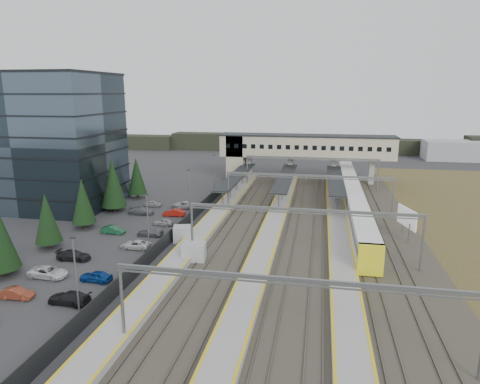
% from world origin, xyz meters
% --- Properties ---
extents(ground, '(220.00, 220.00, 0.00)m').
position_xyz_m(ground, '(0.00, 0.00, 0.00)').
color(ground, '#2B2B2D').
rests_on(ground, ground).
extents(office_building, '(24.30, 18.30, 24.30)m').
position_xyz_m(office_building, '(-36.00, 12.00, 12.19)').
color(office_building, '#394654').
rests_on(office_building, ground).
extents(conifer_row, '(4.42, 49.82, 9.50)m').
position_xyz_m(conifer_row, '(-22.00, -3.86, 4.84)').
color(conifer_row, black).
rests_on(conifer_row, ground).
extents(car_park, '(10.72, 44.57, 1.30)m').
position_xyz_m(car_park, '(-13.41, -5.66, 0.62)').
color(car_park, '#B4B5B8').
rests_on(car_park, ground).
extents(lampposts, '(0.50, 53.25, 8.07)m').
position_xyz_m(lampposts, '(-8.00, 1.25, 4.34)').
color(lampposts, slate).
rests_on(lampposts, ground).
extents(fence, '(0.08, 90.00, 2.00)m').
position_xyz_m(fence, '(-6.50, 5.00, 1.00)').
color(fence, '#26282B').
rests_on(fence, ground).
extents(relay_cabin_near, '(3.10, 2.43, 2.38)m').
position_xyz_m(relay_cabin_near, '(-1.31, -9.66, 1.19)').
color(relay_cabin_near, '#9B9FA1').
rests_on(relay_cabin_near, ground).
extents(relay_cabin_far, '(2.86, 2.56, 2.24)m').
position_xyz_m(relay_cabin_far, '(-5.13, -2.75, 1.12)').
color(relay_cabin_far, '#9B9FA1').
rests_on(relay_cabin_far, ground).
extents(rail_corridor, '(34.00, 90.00, 0.92)m').
position_xyz_m(rail_corridor, '(9.34, 5.00, 0.29)').
color(rail_corridor, '#332E27').
rests_on(rail_corridor, ground).
extents(canopies, '(23.10, 30.00, 3.28)m').
position_xyz_m(canopies, '(7.00, 27.00, 3.92)').
color(canopies, black).
rests_on(canopies, ground).
extents(footbridge, '(40.40, 6.40, 11.20)m').
position_xyz_m(footbridge, '(7.70, 42.00, 7.93)').
color(footbridge, '#BAB08C').
rests_on(footbridge, ground).
extents(gantries, '(28.40, 62.28, 7.17)m').
position_xyz_m(gantries, '(12.00, 3.00, 6.00)').
color(gantries, slate).
rests_on(gantries, ground).
extents(train, '(2.95, 61.58, 3.71)m').
position_xyz_m(train, '(20.00, 19.74, 2.11)').
color(train, silver).
rests_on(train, ground).
extents(billboard, '(1.73, 5.38, 4.65)m').
position_xyz_m(billboard, '(26.49, 4.26, 3.09)').
color(billboard, slate).
rests_on(billboard, ground).
extents(treeline_far, '(170.00, 19.00, 7.00)m').
position_xyz_m(treeline_far, '(23.81, 92.28, 2.95)').
color(treeline_far, black).
rests_on(treeline_far, ground).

